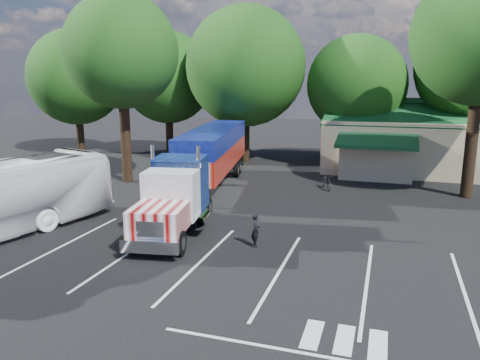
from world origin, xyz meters
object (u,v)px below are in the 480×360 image
(bicycle, at_px, (327,182))
(silver_sedan, at_px, (375,166))
(woman, at_px, (255,230))
(semi_truck, at_px, (206,159))

(bicycle, distance_m, silver_sedan, 6.63)
(bicycle, bearing_deg, woman, -120.51)
(woman, xyz_separation_m, silver_sedan, (4.30, 17.68, -0.10))
(woman, distance_m, bicycle, 11.78)
(woman, relative_size, bicycle, 0.80)
(bicycle, bearing_deg, semi_truck, -171.77)
(bicycle, relative_size, silver_sedan, 0.47)
(woman, bearing_deg, bicycle, -36.95)
(silver_sedan, bearing_deg, bicycle, 154.68)
(woman, xyz_separation_m, bicycle, (1.50, 11.68, -0.26))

